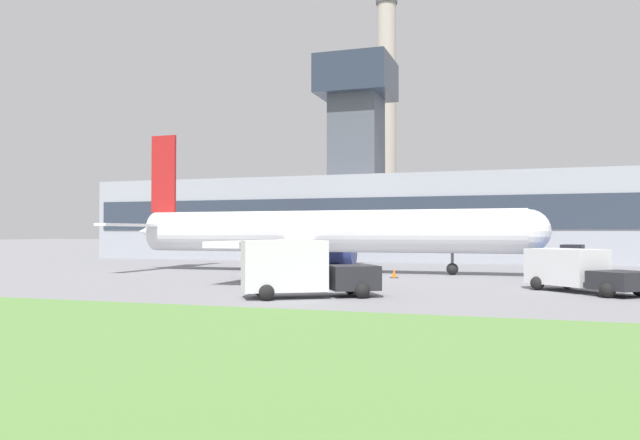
% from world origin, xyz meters
% --- Properties ---
extents(ground_plane, '(400.00, 400.00, 0.00)m').
position_xyz_m(ground_plane, '(0.00, 0.00, 0.00)').
color(ground_plane, gray).
extents(terminal_building, '(67.86, 12.69, 22.22)m').
position_xyz_m(terminal_building, '(-0.44, 27.03, 5.19)').
color(terminal_building, '#9EA3AD').
rests_on(terminal_building, ground_plane).
extents(smokestack_left, '(3.34, 3.34, 39.67)m').
position_xyz_m(smokestack_left, '(-7.43, 55.57, 19.97)').
color(smokestack_left, '#B2A899').
rests_on(smokestack_left, ground_plane).
extents(airplane, '(31.66, 27.34, 10.74)m').
position_xyz_m(airplane, '(-1.55, 3.88, 2.89)').
color(airplane, white).
rests_on(airplane, ground_plane).
extents(pushback_tug, '(4.00, 3.23, 2.16)m').
position_xyz_m(pushback_tug, '(15.86, 2.69, 0.99)').
color(pushback_tug, '#2D4C93').
rests_on(pushback_tug, ground_plane).
extents(baggage_truck, '(5.71, 5.86, 2.10)m').
position_xyz_m(baggage_truck, '(15.46, -6.77, 1.05)').
color(baggage_truck, '#232328').
rests_on(baggage_truck, ground_plane).
extents(fuel_truck, '(6.25, 4.84, 2.57)m').
position_xyz_m(fuel_truck, '(3.44, -13.50, 1.25)').
color(fuel_truck, '#232328').
rests_on(fuel_truck, ground_plane).
extents(ground_crew_person, '(0.52, 0.52, 1.69)m').
position_xyz_m(ground_crew_person, '(-1.29, -5.90, 0.86)').
color(ground_crew_person, '#23283D').
rests_on(ground_crew_person, ground_plane).
extents(traffic_cone_near_nose, '(0.50, 0.50, 0.59)m').
position_xyz_m(traffic_cone_near_nose, '(5.00, -0.18, 0.27)').
color(traffic_cone_near_nose, black).
rests_on(traffic_cone_near_nose, ground_plane).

